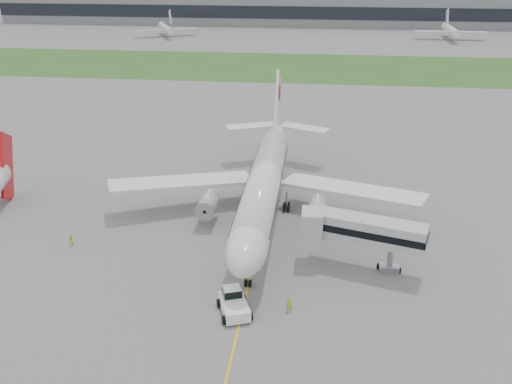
# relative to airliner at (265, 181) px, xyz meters

# --- Properties ---
(ground) EXTENTS (600.00, 600.00, 0.00)m
(ground) POSITION_rel_airliner_xyz_m (0.00, -4.87, -5.66)
(ground) COLOR slate
(ground) RESTS_ON ground
(apron_markings) EXTENTS (70.00, 70.00, 0.04)m
(apron_markings) POSITION_rel_airliner_xyz_m (0.00, -9.87, -5.66)
(apron_markings) COLOR yellow
(apron_markings) RESTS_ON ground
(grass_strip) EXTENTS (600.00, 50.00, 0.02)m
(grass_strip) POSITION_rel_airliner_xyz_m (0.00, 115.13, -5.65)
(grass_strip) COLOR #2D511E
(grass_strip) RESTS_ON ground
(terminal_building) EXTENTS (320.00, 22.30, 14.00)m
(terminal_building) POSITION_rel_airliner_xyz_m (0.00, 225.00, 1.34)
(terminal_building) COLOR gray
(terminal_building) RESTS_ON ground
(control_tower) EXTENTS (12.00, 12.00, 56.00)m
(control_tower) POSITION_rel_airliner_xyz_m (-90.00, 227.13, -5.66)
(control_tower) COLOR gray
(control_tower) RESTS_ON ground
(airliner) EXTENTS (48.13, 53.95, 17.88)m
(airliner) POSITION_rel_airliner_xyz_m (0.00, 0.00, 0.00)
(airliner) COLOR silver
(airliner) RESTS_ON ground
(pushback_tug) EXTENTS (4.61, 5.57, 2.52)m
(pushback_tug) POSITION_rel_airliner_xyz_m (-0.94, -25.16, -4.50)
(pushback_tug) COLOR white
(pushback_tug) RESTS_ON ground
(jet_bridge) EXTENTS (15.72, 7.36, 7.20)m
(jet_bridge) POSITION_rel_airliner_xyz_m (13.23, -13.74, -0.33)
(jet_bridge) COLOR #B5B5B8
(jet_bridge) RESTS_ON ground
(safety_cone_left) EXTENTS (0.40, 0.40, 0.55)m
(safety_cone_left) POSITION_rel_airliner_xyz_m (-1.13, -25.85, -5.39)
(safety_cone_left) COLOR #FF650D
(safety_cone_left) RESTS_ON ground
(safety_cone_right) EXTENTS (0.36, 0.36, 0.50)m
(safety_cone_right) POSITION_rel_airliner_xyz_m (0.50, -25.51, -5.41)
(safety_cone_right) COLOR #FF650D
(safety_cone_right) RESTS_ON ground
(ground_crew_near) EXTENTS (0.74, 0.56, 1.81)m
(ground_crew_near) POSITION_rel_airliner_xyz_m (5.23, -24.40, -4.76)
(ground_crew_near) COLOR #85CD22
(ground_crew_near) RESTS_ON ground
(ground_crew_far) EXTENTS (0.97, 0.98, 1.59)m
(ground_crew_far) POSITION_rel_airliner_xyz_m (-25.35, -12.55, -4.86)
(ground_crew_far) COLOR #BFEB27
(ground_crew_far) RESTS_ON ground
(distant_aircraft_left) EXTENTS (34.84, 33.25, 10.44)m
(distant_aircraft_left) POSITION_rel_airliner_xyz_m (-62.39, 177.56, -5.66)
(distant_aircraft_left) COLOR silver
(distant_aircraft_left) RESTS_ON ground
(distant_aircraft_right) EXTENTS (30.60, 27.04, 11.64)m
(distant_aircraft_right) POSITION_rel_airliner_xyz_m (62.07, 182.41, -5.66)
(distant_aircraft_right) COLOR silver
(distant_aircraft_right) RESTS_ON ground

